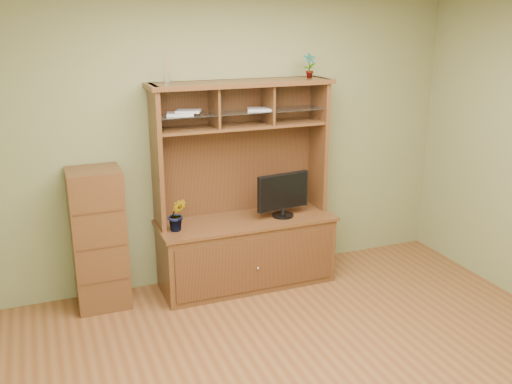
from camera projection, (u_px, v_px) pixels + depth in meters
room at (333, 201)px, 3.52m from camera, size 4.54×4.04×2.74m
media_hutch at (245, 231)px, 5.32m from camera, size 1.66×0.61×1.90m
monitor at (283, 194)px, 5.27m from camera, size 0.52×0.20×0.41m
orchid_plant at (177, 215)px, 4.94m from camera, size 0.19×0.17×0.30m
top_plant at (309, 66)px, 5.18m from camera, size 0.12×0.09×0.23m
reed_diffuser at (167, 72)px, 4.72m from camera, size 0.05×0.05×0.25m
magazines at (209, 111)px, 4.95m from camera, size 0.99×0.23×0.04m
side_cabinet at (99, 239)px, 4.88m from camera, size 0.44×0.40×1.23m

